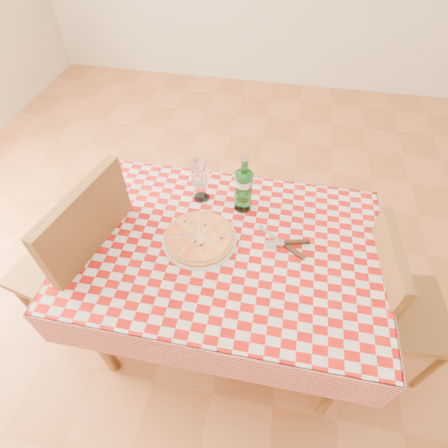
% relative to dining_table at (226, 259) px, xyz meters
% --- Properties ---
extents(dining_table, '(1.20, 0.80, 0.75)m').
position_rel_dining_table_xyz_m(dining_table, '(0.00, 0.00, 0.00)').
color(dining_table, brown).
rests_on(dining_table, ground).
extents(tablecloth, '(1.30, 0.90, 0.01)m').
position_rel_dining_table_xyz_m(tablecloth, '(0.00, 0.00, 0.09)').
color(tablecloth, '#A60F0A').
rests_on(tablecloth, dining_table).
extents(chair_near, '(0.44, 0.44, 0.89)m').
position_rel_dining_table_xyz_m(chair_near, '(0.74, 0.01, -0.15)').
color(chair_near, brown).
rests_on(chair_near, ground).
extents(chair_far, '(0.56, 0.56, 1.05)m').
position_rel_dining_table_xyz_m(chair_far, '(-0.65, -0.08, -0.06)').
color(chair_far, brown).
rests_on(chair_far, ground).
extents(pizza_plate, '(0.39, 0.39, 0.04)m').
position_rel_dining_table_xyz_m(pizza_plate, '(-0.11, 0.00, 0.12)').
color(pizza_plate, gold).
rests_on(pizza_plate, tablecloth).
extents(water_bottle, '(0.10, 0.10, 0.29)m').
position_rel_dining_table_xyz_m(water_bottle, '(0.03, 0.23, 0.24)').
color(water_bottle, '#1A6A29').
rests_on(water_bottle, tablecloth).
extents(wine_glass, '(0.10, 0.10, 0.20)m').
position_rel_dining_table_xyz_m(wine_glass, '(-0.17, 0.26, 0.20)').
color(wine_glass, silver).
rests_on(wine_glass, tablecloth).
extents(cutlery, '(0.29, 0.25, 0.03)m').
position_rel_dining_table_xyz_m(cutlery, '(0.24, 0.04, 0.11)').
color(cutlery, silver).
rests_on(cutlery, tablecloth).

